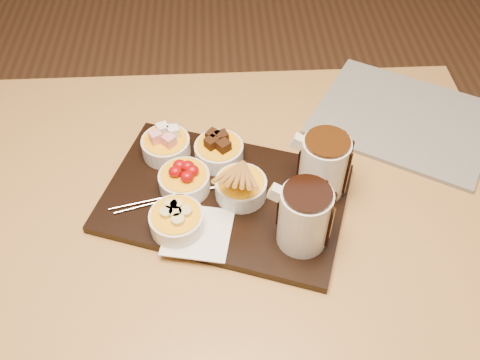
{
  "coord_description": "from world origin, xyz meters",
  "views": [
    {
      "loc": [
        0.03,
        -0.68,
        1.57
      ],
      "look_at": [
        0.06,
        -0.01,
        0.81
      ],
      "focal_mm": 40.0,
      "sensor_mm": 36.0,
      "label": 1
    }
  ],
  "objects_px": {
    "dining_table": "(212,227)",
    "pitcher_milk_chocolate": "(323,166)",
    "newspaper": "(403,119)",
    "pitcher_dark_chocolate": "(304,218)",
    "serving_board": "(225,198)",
    "bowl_strawberries": "(185,182)"
  },
  "relations": [
    {
      "from": "pitcher_dark_chocolate",
      "to": "pitcher_milk_chocolate",
      "type": "height_order",
      "value": "same"
    },
    {
      "from": "dining_table",
      "to": "pitcher_dark_chocolate",
      "type": "bearing_deg",
      "value": -36.29
    },
    {
      "from": "dining_table",
      "to": "bowl_strawberries",
      "type": "xyz_separation_m",
      "value": [
        -0.05,
        0.01,
        0.14
      ]
    },
    {
      "from": "dining_table",
      "to": "bowl_strawberries",
      "type": "distance_m",
      "value": 0.14
    },
    {
      "from": "serving_board",
      "to": "pitcher_dark_chocolate",
      "type": "distance_m",
      "value": 0.19
    },
    {
      "from": "newspaper",
      "to": "pitcher_milk_chocolate",
      "type": "bearing_deg",
      "value": -106.45
    },
    {
      "from": "serving_board",
      "to": "bowl_strawberries",
      "type": "xyz_separation_m",
      "value": [
        -0.08,
        0.02,
        0.03
      ]
    },
    {
      "from": "bowl_strawberries",
      "to": "newspaper",
      "type": "distance_m",
      "value": 0.53
    },
    {
      "from": "serving_board",
      "to": "pitcher_milk_chocolate",
      "type": "height_order",
      "value": "pitcher_milk_chocolate"
    },
    {
      "from": "pitcher_milk_chocolate",
      "to": "dining_table",
      "type": "bearing_deg",
      "value": -161.25
    },
    {
      "from": "bowl_strawberries",
      "to": "dining_table",
      "type": "bearing_deg",
      "value": -13.31
    },
    {
      "from": "pitcher_dark_chocolate",
      "to": "newspaper",
      "type": "relative_size",
      "value": 0.33
    },
    {
      "from": "dining_table",
      "to": "pitcher_milk_chocolate",
      "type": "distance_m",
      "value": 0.28
    },
    {
      "from": "pitcher_dark_chocolate",
      "to": "newspaper",
      "type": "distance_m",
      "value": 0.43
    },
    {
      "from": "serving_board",
      "to": "pitcher_milk_chocolate",
      "type": "xyz_separation_m",
      "value": [
        0.19,
        0.01,
        0.07
      ]
    },
    {
      "from": "bowl_strawberries",
      "to": "pitcher_milk_chocolate",
      "type": "xyz_separation_m",
      "value": [
        0.27,
        -0.01,
        0.04
      ]
    },
    {
      "from": "serving_board",
      "to": "bowl_strawberries",
      "type": "bearing_deg",
      "value": -176.42
    },
    {
      "from": "serving_board",
      "to": "newspaper",
      "type": "bearing_deg",
      "value": 46.76
    },
    {
      "from": "serving_board",
      "to": "newspaper",
      "type": "height_order",
      "value": "serving_board"
    },
    {
      "from": "bowl_strawberries",
      "to": "pitcher_dark_chocolate",
      "type": "relative_size",
      "value": 0.8
    },
    {
      "from": "dining_table",
      "to": "pitcher_milk_chocolate",
      "type": "bearing_deg",
      "value": -0.48
    },
    {
      "from": "dining_table",
      "to": "newspaper",
      "type": "height_order",
      "value": "newspaper"
    }
  ]
}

